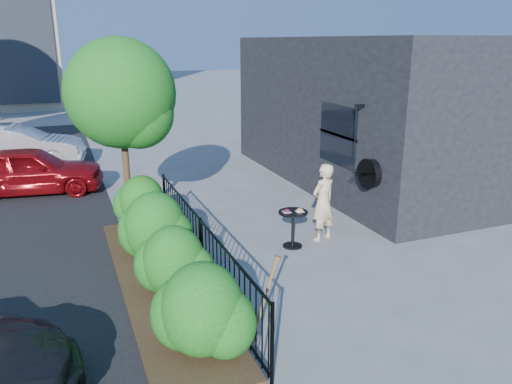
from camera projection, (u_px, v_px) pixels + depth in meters
name	position (u px, v px, depth m)	size (l,w,h in m)	color
ground	(282.00, 264.00, 9.10)	(120.00, 120.00, 0.00)	gray
shop_building	(391.00, 109.00, 14.46)	(6.22, 9.00, 4.00)	black
fence	(201.00, 248.00, 8.40)	(0.05, 6.05, 1.10)	black
planting_bed	(162.00, 283.00, 8.31)	(1.30, 6.00, 0.08)	#382616
shrubs	(164.00, 243.00, 8.24)	(1.10, 5.60, 1.24)	#1D5C15
patio_tree	(125.00, 100.00, 9.95)	(2.20, 2.20, 3.94)	#3F2B19
cafe_table	(293.00, 223.00, 9.72)	(0.58, 0.58, 0.78)	black
woman	(323.00, 202.00, 10.01)	(0.58, 0.38, 1.59)	beige
shovel	(263.00, 305.00, 6.60)	(0.43, 0.16, 1.26)	brown
car_red	(29.00, 170.00, 13.12)	(1.49, 3.71, 1.26)	maroon
car_silver	(15.00, 147.00, 15.77)	(1.44, 4.13, 1.36)	#BBBBC0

